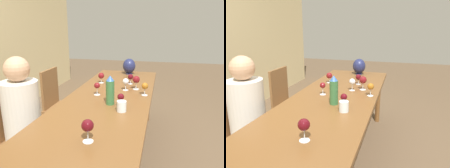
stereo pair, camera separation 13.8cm
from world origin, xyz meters
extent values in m
plane|color=brown|center=(0.00, 0.00, 0.00)|extent=(14.00, 14.00, 0.00)
cube|color=brown|center=(0.00, 0.00, 0.75)|extent=(2.71, 0.86, 0.04)
cylinder|color=brown|center=(1.26, -0.33, 0.36)|extent=(0.07, 0.07, 0.73)
cylinder|color=brown|center=(1.26, 0.33, 0.36)|extent=(0.07, 0.07, 0.73)
cylinder|color=#336638|center=(-0.15, -0.06, 0.88)|extent=(0.08, 0.08, 0.23)
cone|color=#33599E|center=(-0.15, -0.06, 1.02)|extent=(0.07, 0.07, 0.05)
cylinder|color=silver|center=(-0.30, -0.20, 0.81)|extent=(0.08, 0.08, 0.09)
cylinder|color=#1E234C|center=(1.16, -0.04, 0.77)|extent=(0.10, 0.10, 0.01)
ellipsoid|color=#1E234C|center=(1.16, -0.04, 0.89)|extent=(0.19, 0.19, 0.22)
cylinder|color=silver|center=(0.57, 0.23, 0.77)|extent=(0.07, 0.07, 0.00)
cylinder|color=silver|center=(0.57, 0.23, 0.80)|extent=(0.01, 0.01, 0.06)
sphere|color=maroon|center=(0.57, 0.23, 0.86)|extent=(0.08, 0.08, 0.08)
cylinder|color=silver|center=(0.19, -0.35, 0.77)|extent=(0.07, 0.07, 0.00)
cylinder|color=silver|center=(0.19, -0.35, 0.80)|extent=(0.01, 0.01, 0.07)
sphere|color=#995B19|center=(0.19, -0.35, 0.87)|extent=(0.07, 0.07, 0.07)
cylinder|color=silver|center=(-0.84, -0.08, 0.77)|extent=(0.07, 0.07, 0.00)
cylinder|color=silver|center=(-0.84, -0.08, 0.81)|extent=(0.01, 0.01, 0.08)
sphere|color=#510C14|center=(-0.84, -0.08, 0.88)|extent=(0.08, 0.08, 0.08)
cylinder|color=silver|center=(0.32, -0.13, 0.77)|extent=(0.06, 0.06, 0.00)
cylinder|color=silver|center=(0.32, -0.13, 0.80)|extent=(0.01, 0.01, 0.07)
sphere|color=silver|center=(0.32, -0.13, 0.87)|extent=(0.07, 0.07, 0.07)
cylinder|color=silver|center=(0.38, -0.24, 0.77)|extent=(0.07, 0.07, 0.00)
cylinder|color=silver|center=(0.38, -0.24, 0.81)|extent=(0.01, 0.01, 0.08)
sphere|color=maroon|center=(0.38, -0.24, 0.88)|extent=(0.08, 0.08, 0.08)
cylinder|color=silver|center=(0.60, -0.14, 0.77)|extent=(0.06, 0.06, 0.00)
cylinder|color=silver|center=(0.60, -0.14, 0.80)|extent=(0.01, 0.01, 0.06)
sphere|color=#510C14|center=(0.60, -0.14, 0.86)|extent=(0.07, 0.07, 0.07)
cylinder|color=silver|center=(-0.21, -0.17, 0.77)|extent=(0.06, 0.06, 0.00)
cylinder|color=silver|center=(-0.21, -0.17, 0.80)|extent=(0.01, 0.01, 0.07)
sphere|color=#510C14|center=(-0.21, -0.17, 0.87)|extent=(0.06, 0.06, 0.06)
cylinder|color=silver|center=(0.09, 0.14, 0.77)|extent=(0.06, 0.06, 0.00)
cylinder|color=silver|center=(0.09, 0.14, 0.81)|extent=(0.01, 0.01, 0.07)
sphere|color=maroon|center=(0.09, 0.14, 0.87)|extent=(0.06, 0.06, 0.06)
cube|color=brown|center=(-0.43, 0.69, 0.42)|extent=(0.44, 0.44, 0.04)
cube|color=brown|center=(-0.43, 0.89, 0.69)|extent=(0.40, 0.03, 0.49)
cylinder|color=brown|center=(-0.24, 0.50, 0.20)|extent=(0.04, 0.04, 0.40)
cylinder|color=brown|center=(-0.24, 0.88, 0.20)|extent=(0.04, 0.04, 0.40)
cube|color=brown|center=(0.45, 0.69, 0.42)|extent=(0.44, 0.44, 0.04)
cube|color=brown|center=(0.45, 0.89, 0.69)|extent=(0.40, 0.03, 0.49)
cylinder|color=brown|center=(0.26, 0.50, 0.20)|extent=(0.04, 0.04, 0.40)
cylinder|color=brown|center=(0.64, 0.50, 0.20)|extent=(0.04, 0.04, 0.40)
cylinder|color=brown|center=(0.26, 0.88, 0.20)|extent=(0.04, 0.04, 0.40)
cylinder|color=brown|center=(0.64, 0.88, 0.20)|extent=(0.04, 0.04, 0.40)
cube|color=#2D2D38|center=(-0.43, 0.63, 0.22)|extent=(0.24, 0.18, 0.44)
cylinder|color=beige|center=(-0.43, 0.69, 0.73)|extent=(0.32, 0.32, 0.57)
sphere|color=tan|center=(-0.43, 0.69, 1.12)|extent=(0.22, 0.22, 0.22)
camera|label=1|loc=(-2.01, -0.51, 1.49)|focal=35.00mm
camera|label=2|loc=(-1.98, -0.65, 1.49)|focal=35.00mm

